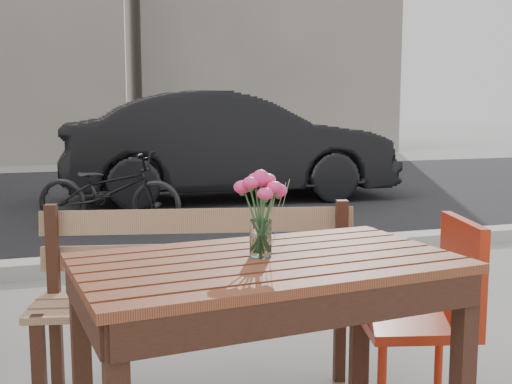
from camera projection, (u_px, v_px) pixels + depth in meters
street at (120, 220)px, 7.08m from camera, size 30.00×8.12×0.12m
backdrop_buildings at (79, 8)px, 15.43m from camera, size 15.50×4.00×8.00m
main_table at (267, 295)px, 2.18m from camera, size 1.33×0.85×0.78m
main_bench at (200, 278)px, 2.83m from camera, size 1.48×0.73×0.88m
red_chair at (434, 307)px, 2.57m from camera, size 0.51×0.51×0.84m
main_vase at (261, 203)px, 2.17m from camera, size 0.16×0.16×0.30m
parked_car at (229, 146)px, 8.79m from camera, size 4.55×1.84×1.47m
bicycle at (109, 191)px, 6.67m from camera, size 1.63×1.18×0.82m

